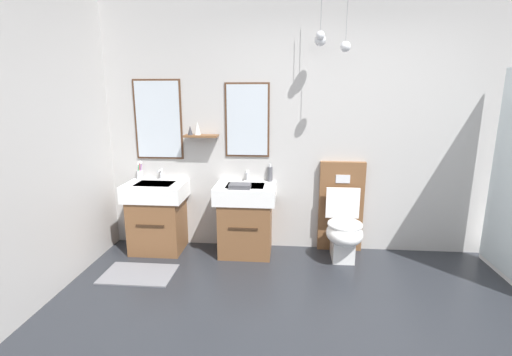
% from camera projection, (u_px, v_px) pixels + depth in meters
% --- Properties ---
extents(wall_back, '(5.21, 0.56, 2.71)m').
position_uv_depth(wall_back, '(333.00, 127.00, 3.89)').
color(wall_back, '#B7B5B2').
rests_on(wall_back, ground).
extents(bath_mat, '(0.68, 0.44, 0.01)m').
position_uv_depth(bath_mat, '(139.00, 274.00, 3.52)').
color(bath_mat, slate).
rests_on(bath_mat, ground).
extents(vanity_sink_left, '(0.64, 0.49, 0.77)m').
position_uv_depth(vanity_sink_left, '(158.00, 215.00, 4.01)').
color(vanity_sink_left, brown).
rests_on(vanity_sink_left, ground).
extents(tap_on_left_sink, '(0.03, 0.13, 0.11)m').
position_uv_depth(tap_on_left_sink, '(161.00, 173.00, 4.09)').
color(tap_on_left_sink, silver).
rests_on(tap_on_left_sink, vanity_sink_left).
extents(vanity_sink_right, '(0.64, 0.49, 0.77)m').
position_uv_depth(vanity_sink_right, '(246.00, 217.00, 3.93)').
color(vanity_sink_right, brown).
rests_on(vanity_sink_right, ground).
extents(tap_on_right_sink, '(0.03, 0.13, 0.11)m').
position_uv_depth(tap_on_right_sink, '(247.00, 175.00, 4.00)').
color(tap_on_right_sink, silver).
rests_on(tap_on_right_sink, vanity_sink_right).
extents(toilet, '(0.48, 0.62, 1.00)m').
position_uv_depth(toilet, '(342.00, 223.00, 3.85)').
color(toilet, brown).
rests_on(toilet, ground).
extents(toothbrush_cup, '(0.07, 0.07, 0.21)m').
position_uv_depth(toothbrush_cup, '(140.00, 174.00, 4.10)').
color(toothbrush_cup, silver).
rests_on(toothbrush_cup, vanity_sink_left).
extents(soap_dispenser, '(0.06, 0.06, 0.20)m').
position_uv_depth(soap_dispenser, '(270.00, 174.00, 3.98)').
color(soap_dispenser, '#4C4C51').
rests_on(soap_dispenser, vanity_sink_right).
extents(folded_hand_towel, '(0.22, 0.16, 0.04)m').
position_uv_depth(folded_hand_towel, '(240.00, 186.00, 3.70)').
color(folded_hand_towel, '#47474C').
rests_on(folded_hand_towel, vanity_sink_right).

